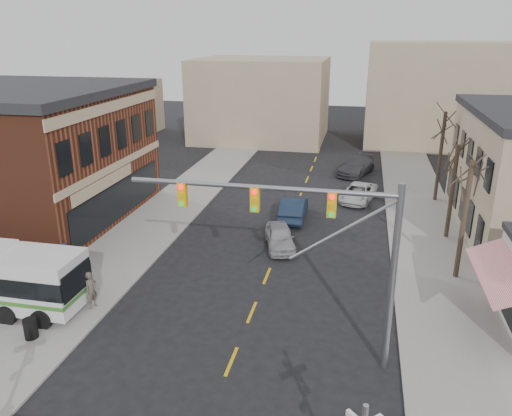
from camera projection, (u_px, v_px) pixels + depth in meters
The scene contains 14 objects.
ground at pixel (218, 393), 19.30m from camera, with size 160.00×160.00×0.00m, color black.
sidewalk_west at pixel (173, 207), 39.58m from camera, with size 5.00×60.00×0.12m, color gray.
sidewalk_east at pixel (423, 225), 35.84m from camera, with size 5.00×60.00×0.12m, color gray.
tree_east_a at pixel (464, 221), 27.12m from camera, with size 0.28×0.28×6.75m.
tree_east_b at pixel (452, 192), 32.66m from camera, with size 0.28×0.28×6.30m.
tree_east_c at pixel (440, 157), 39.84m from camera, with size 0.28×0.28×7.20m.
traffic_signal_mast at pixel (319, 233), 19.47m from camera, with size 10.77×0.30×8.00m.
trash_bin at pixel (31, 328), 22.44m from camera, with size 0.60×0.60×0.95m, color black.
car_a at pixel (280, 237), 32.03m from camera, with size 1.72×4.26×1.45m, color #99999D.
car_b at pixel (294, 208), 36.96m from camera, with size 1.73×4.97×1.64m, color #162237.
car_c at pixel (358, 193), 40.89m from camera, with size 2.27×4.92×1.37m, color silver.
car_d at pixel (356, 166), 48.47m from camera, with size 2.25×5.53×1.60m, color #3B3A3F.
pedestrian_near at pixel (91, 290), 24.77m from camera, with size 0.71×0.46×1.94m, color #574D46.
pedestrian_far at pixel (67, 256), 28.82m from camera, with size 0.81×0.63×1.66m, color #3A3B66.
Camera 1 is at (4.73, -15.12, 13.25)m, focal length 35.00 mm.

